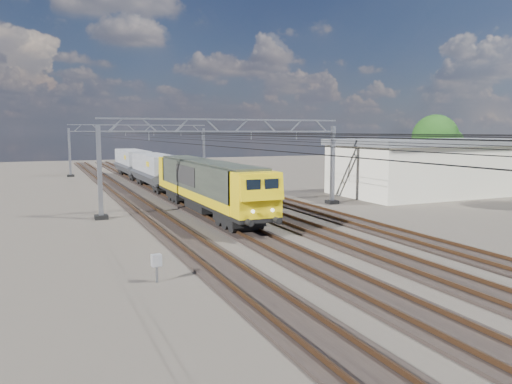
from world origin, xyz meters
name	(u,v)px	position (x,y,z in m)	size (l,w,h in m)	color
ground	(247,219)	(0.00, 0.00, 0.00)	(160.00, 160.00, 0.00)	#2A261F
track_outer_west	(163,224)	(-6.00, 0.00, 0.07)	(2.60, 140.00, 0.30)	black
track_loco	(221,220)	(-2.00, 0.00, 0.07)	(2.60, 140.00, 0.30)	black
track_inner_east	(273,216)	(2.00, 0.00, 0.07)	(2.60, 140.00, 0.30)	black
track_outer_east	(321,212)	(6.00, 0.00, 0.07)	(2.60, 140.00, 0.30)	black
catenary_gantry_mid	(227,161)	(0.00, 4.00, 3.91)	(19.90, 0.90, 7.11)	gray
catenary_gantry_far	(140,147)	(0.00, 40.00, 3.91)	(19.90, 0.90, 7.11)	gray
overhead_wires	(211,136)	(0.00, 8.00, 5.75)	(12.03, 140.00, 0.53)	black
locomotive	(206,183)	(-2.00, 3.11, 2.33)	(2.76, 21.10, 3.62)	black
hopper_wagon_lead	(155,168)	(-2.00, 20.80, 2.23)	(3.38, 13.00, 3.25)	black
hopper_wagon_mid	(132,161)	(-2.00, 35.00, 2.23)	(3.38, 13.00, 3.25)	black
trackside_cabinet	(156,261)	(-9.13, -12.33, 0.89)	(0.42, 0.33, 1.18)	gray
industrial_shed	(430,166)	(22.00, 6.00, 2.73)	(18.60, 10.60, 5.40)	silver
tree_far	(438,139)	(30.32, 13.79, 5.20)	(5.86, 5.46, 8.15)	#312416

